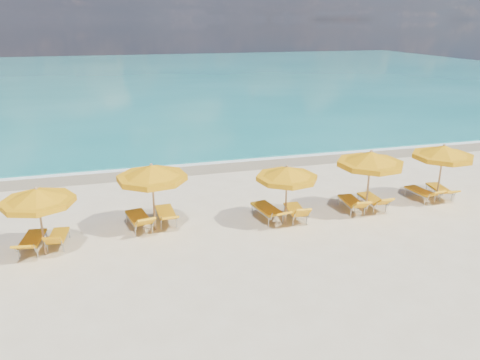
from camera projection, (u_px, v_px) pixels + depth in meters
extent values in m
plane|color=beige|center=(251.00, 224.00, 17.06)|extent=(120.00, 120.00, 0.00)
cube|color=#167C7B|center=(144.00, 77.00, 60.79)|extent=(120.00, 80.00, 0.30)
cube|color=tan|center=(209.00, 166.00, 23.81)|extent=(120.00, 2.60, 0.01)
cube|color=white|center=(206.00, 162.00, 24.53)|extent=(120.00, 1.20, 0.03)
cube|color=white|center=(91.00, 132.00, 31.03)|extent=(14.00, 0.36, 0.05)
cube|color=white|center=(259.00, 105.00, 40.96)|extent=(18.00, 0.30, 0.05)
cylinder|color=tan|center=(41.00, 223.00, 14.49)|extent=(0.07, 0.07, 2.19)
cone|color=#F5A20C|center=(37.00, 195.00, 14.19)|extent=(2.40, 2.40, 0.44)
cylinder|color=#F5A20C|center=(38.00, 202.00, 14.26)|extent=(2.42, 2.42, 0.17)
sphere|color=tan|center=(36.00, 188.00, 14.12)|extent=(0.10, 0.10, 0.10)
cylinder|color=tan|center=(153.00, 199.00, 16.22)|extent=(0.07, 0.07, 2.36)
cone|color=#F5A20C|center=(152.00, 171.00, 15.89)|extent=(2.88, 2.88, 0.47)
cylinder|color=#F5A20C|center=(152.00, 178.00, 15.97)|extent=(2.90, 2.90, 0.19)
sphere|color=tan|center=(151.00, 165.00, 15.81)|extent=(0.10, 0.10, 0.10)
cylinder|color=tan|center=(286.00, 196.00, 16.76)|extent=(0.07, 0.07, 2.14)
cone|color=#F5A20C|center=(287.00, 172.00, 16.47)|extent=(2.56, 2.56, 0.43)
cylinder|color=#F5A20C|center=(287.00, 178.00, 16.54)|extent=(2.58, 2.58, 0.17)
sphere|color=tan|center=(287.00, 166.00, 16.40)|extent=(0.10, 0.10, 0.10)
cylinder|color=tan|center=(368.00, 184.00, 17.62)|extent=(0.08, 0.08, 2.42)
cone|color=#F5A20C|center=(371.00, 158.00, 17.29)|extent=(3.02, 3.02, 0.48)
cylinder|color=#F5A20C|center=(370.00, 164.00, 17.37)|extent=(3.05, 3.05, 0.19)
sphere|color=tan|center=(371.00, 151.00, 17.21)|extent=(0.11, 0.11, 0.11)
cylinder|color=tan|center=(440.00, 174.00, 18.84)|extent=(0.07, 0.07, 2.32)
cone|color=#F5A20C|center=(443.00, 151.00, 18.52)|extent=(3.06, 3.06, 0.46)
cylinder|color=#F5A20C|center=(443.00, 156.00, 18.59)|extent=(3.08, 3.08, 0.19)
sphere|color=tan|center=(444.00, 145.00, 18.44)|extent=(0.10, 0.10, 0.10)
cube|color=#F5A80F|center=(33.00, 238.00, 15.08)|extent=(0.75, 1.38, 0.08)
cube|color=#F5A80F|center=(24.00, 247.00, 14.17)|extent=(0.66, 0.65, 0.37)
cube|color=#F5A80F|center=(58.00, 235.00, 15.39)|extent=(0.64, 1.22, 0.07)
cube|color=#F5A80F|center=(53.00, 241.00, 14.60)|extent=(0.56, 0.50, 0.43)
cube|color=#F5A80F|center=(138.00, 217.00, 16.65)|extent=(0.88, 1.50, 0.09)
cube|color=#F5A80F|center=(145.00, 222.00, 15.77)|extent=(0.73, 0.69, 0.46)
cube|color=#F5A80F|center=(166.00, 212.00, 17.16)|extent=(0.64, 1.35, 0.08)
cube|color=#F5A80F|center=(170.00, 218.00, 16.26)|extent=(0.61, 0.62, 0.34)
cube|color=#F5A80F|center=(267.00, 208.00, 17.40)|extent=(0.88, 1.52, 0.09)
cube|color=#F5A80F|center=(280.00, 214.00, 16.49)|extent=(0.74, 0.75, 0.37)
cube|color=#F5A80F|center=(295.00, 209.00, 17.44)|extent=(0.67, 1.31, 0.08)
cube|color=#F5A80F|center=(302.00, 213.00, 16.59)|extent=(0.60, 0.53, 0.47)
cube|color=#F5A80F|center=(351.00, 201.00, 18.21)|extent=(0.68, 1.35, 0.08)
cube|color=#F5A80F|center=(361.00, 205.00, 17.31)|extent=(0.63, 0.59, 0.43)
cube|color=#F5A80F|center=(371.00, 198.00, 18.49)|extent=(0.58, 1.29, 0.08)
cube|color=#F5A80F|center=(384.00, 202.00, 17.63)|extent=(0.58, 0.53, 0.43)
cube|color=#F5A80F|center=(419.00, 191.00, 19.33)|extent=(0.69, 1.30, 0.08)
cube|color=#F5A80F|center=(435.00, 194.00, 18.52)|extent=(0.61, 0.59, 0.39)
cube|color=#F5A80F|center=(439.00, 188.00, 19.67)|extent=(0.73, 1.30, 0.08)
cube|color=#F5A80F|center=(451.00, 192.00, 18.80)|extent=(0.63, 0.63, 0.32)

